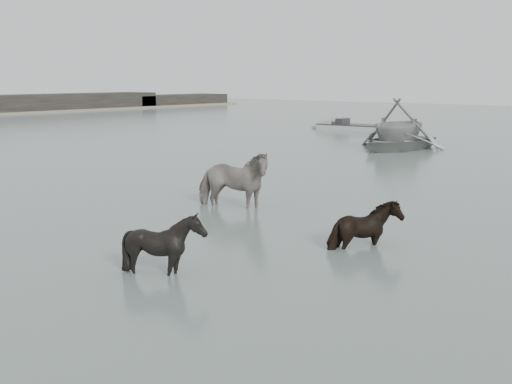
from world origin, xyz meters
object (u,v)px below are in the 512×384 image
pony_dark (367,216)px  pony_black (164,237)px  pony_pinto (232,174)px  rowboat_lead (396,139)px

pony_dark → pony_black: bearing=153.2°
pony_pinto → pony_black: 5.83m
pony_dark → rowboat_lead: size_ratio=0.28×
rowboat_lead → pony_black: bearing=-65.3°
rowboat_lead → pony_dark: bearing=-56.4°
pony_pinto → pony_black: size_ratio=1.59×
pony_dark → pony_black: (-1.80, -3.76, 0.02)m
pony_dark → rowboat_lead: pony_dark is taller
pony_dark → rowboat_lead: bearing=24.4°
pony_pinto → rowboat_lead: 15.55m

